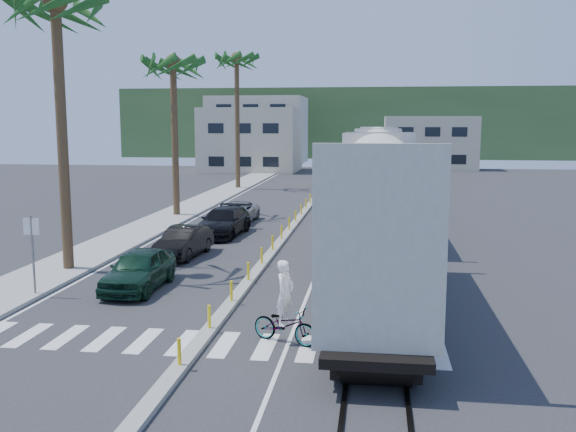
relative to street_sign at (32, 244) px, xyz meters
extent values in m
plane|color=#28282B|center=(7.30, -2.00, -1.97)|extent=(140.00, 140.00, 0.00)
cube|color=gray|center=(-1.20, 23.00, -1.90)|extent=(3.00, 90.00, 0.15)
cube|color=black|center=(11.58, 26.00, -1.94)|extent=(0.12, 100.00, 0.06)
cube|color=black|center=(13.02, 26.00, -1.94)|extent=(0.12, 100.00, 0.06)
cube|color=gray|center=(7.30, 18.00, -1.90)|extent=(0.45, 60.00, 0.15)
cylinder|color=yellow|center=(7.30, -6.00, -1.47)|extent=(0.10, 0.10, 0.70)
cylinder|color=yellow|center=(7.30, -3.00, -1.47)|extent=(0.10, 0.10, 0.70)
cylinder|color=yellow|center=(7.30, 0.00, -1.47)|extent=(0.10, 0.10, 0.70)
cylinder|color=yellow|center=(7.30, 3.00, -1.47)|extent=(0.10, 0.10, 0.70)
cylinder|color=yellow|center=(7.30, 6.00, -1.47)|extent=(0.10, 0.10, 0.70)
cylinder|color=yellow|center=(7.30, 9.00, -1.47)|extent=(0.10, 0.10, 0.70)
cylinder|color=yellow|center=(7.30, 12.00, -1.47)|extent=(0.10, 0.10, 0.70)
cylinder|color=yellow|center=(7.30, 15.00, -1.47)|extent=(0.10, 0.10, 0.70)
cylinder|color=yellow|center=(7.30, 18.00, -1.47)|extent=(0.10, 0.10, 0.70)
cylinder|color=yellow|center=(7.30, 21.00, -1.47)|extent=(0.10, 0.10, 0.70)
cylinder|color=yellow|center=(7.30, 24.00, -1.47)|extent=(0.10, 0.10, 0.70)
cylinder|color=yellow|center=(7.30, 27.00, -1.47)|extent=(0.10, 0.10, 0.70)
cylinder|color=yellow|center=(7.30, 30.00, -1.47)|extent=(0.10, 0.10, 0.70)
cylinder|color=yellow|center=(7.30, 33.00, -1.47)|extent=(0.10, 0.10, 0.70)
cylinder|color=yellow|center=(7.30, 36.00, -1.47)|extent=(0.10, 0.10, 0.70)
cylinder|color=yellow|center=(7.30, 39.00, -1.47)|extent=(0.10, 0.10, 0.70)
cube|color=silver|center=(7.30, -4.00, -1.97)|extent=(14.00, 2.20, 0.01)
cube|color=silver|center=(0.50, 23.00, -1.97)|extent=(0.12, 90.00, 0.01)
cube|color=silver|center=(9.80, 23.00, -1.97)|extent=(0.12, 90.00, 0.01)
cube|color=#B6B5A7|center=(12.30, -0.41, 0.73)|extent=(3.00, 12.88, 3.40)
cylinder|color=#B6B5A7|center=(12.30, -0.41, 2.43)|extent=(2.90, 12.58, 2.90)
cube|color=black|center=(12.30, -0.41, -1.47)|extent=(2.60, 12.88, 1.00)
cube|color=#B6B5A7|center=(12.30, 14.59, 0.73)|extent=(3.00, 12.88, 3.40)
cylinder|color=#B6B5A7|center=(12.30, 14.59, 2.43)|extent=(2.90, 12.58, 2.90)
cube|color=black|center=(12.30, 14.59, -1.47)|extent=(2.60, 12.88, 1.00)
cube|color=#B6B5A7|center=(12.30, 29.59, 0.73)|extent=(3.00, 12.88, 3.40)
cylinder|color=#B6B5A7|center=(12.30, 29.59, 2.43)|extent=(2.90, 12.58, 2.90)
cube|color=black|center=(12.30, 29.59, -1.47)|extent=(2.60, 12.88, 1.00)
cube|color=#4C4C4F|center=(12.30, 45.59, -0.92)|extent=(3.00, 17.00, 0.50)
cube|color=#BE8112|center=(12.30, 44.59, 0.63)|extent=(2.70, 12.24, 2.60)
cube|color=#BE8112|center=(12.30, 51.37, 0.93)|extent=(3.00, 3.74, 3.20)
cube|color=black|center=(12.30, 45.59, -1.52)|extent=(2.60, 13.60, 0.90)
cylinder|color=brown|center=(-0.70, 4.00, 3.53)|extent=(0.44, 0.44, 11.00)
sphere|color=#174A19|center=(-0.70, 4.00, 9.18)|extent=(3.20, 3.20, 3.20)
cylinder|color=brown|center=(-1.00, 20.00, 3.03)|extent=(0.44, 0.44, 10.00)
sphere|color=#174A19|center=(-1.00, 20.00, 8.18)|extent=(3.20, 3.20, 3.20)
cylinder|color=brown|center=(-0.70, 38.00, 4.03)|extent=(0.44, 0.44, 12.00)
sphere|color=#174A19|center=(-0.70, 38.00, 10.18)|extent=(3.20, 3.20, 3.20)
cylinder|color=slate|center=(0.00, 0.00, -0.47)|extent=(0.08, 0.08, 3.00)
cube|color=silver|center=(0.00, 0.00, 0.63)|extent=(0.60, 0.04, 0.60)
cube|color=#C0B798|center=(-3.70, 60.00, 2.03)|extent=(12.00, 10.00, 8.00)
cube|color=#C0B798|center=(-5.70, 76.00, 3.03)|extent=(14.00, 12.00, 10.00)
cube|color=#C0B798|center=(19.30, 68.00, 1.53)|extent=(12.00, 10.00, 7.00)
cube|color=#385628|center=(7.30, 98.00, 4.03)|extent=(80.00, 20.00, 12.00)
imported|color=#103020|center=(3.36, 1.57, -1.20)|extent=(1.86, 4.55, 1.54)
imported|color=black|center=(3.31, 7.53, -1.26)|extent=(2.28, 4.61, 1.43)
imported|color=black|center=(3.81, 13.32, -1.20)|extent=(2.90, 5.62, 1.54)
imported|color=#929597|center=(3.56, 18.01, -1.32)|extent=(2.41, 4.78, 1.29)
imported|color=#9EA0A5|center=(9.70, -3.60, -1.43)|extent=(2.17, 2.56, 1.08)
imported|color=white|center=(9.70, -3.60, -0.48)|extent=(1.00, 0.93, 1.88)
camera|label=1|loc=(12.19, -21.19, 4.36)|focal=40.00mm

